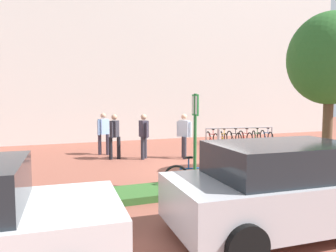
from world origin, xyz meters
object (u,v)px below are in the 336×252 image
object	(u,v)px
bollard_steel	(219,139)
person_suited_navy	(115,134)
person_shirt_white	(184,133)
car_silver_sedan	(290,188)
person_suited_dark	(144,133)
person_casual_tan	(103,131)
tree_sidewalk	(330,59)
bike_rack_cluster	(240,137)
parking_sign_post	(195,128)
bike_at_sign	(196,176)

from	to	relation	value
bollard_steel	person_suited_navy	xyz separation A→B (m)	(-5.05, -0.90, 0.53)
person_shirt_white	car_silver_sedan	distance (m)	7.00
bollard_steel	person_suited_dark	distance (m)	4.23
bollard_steel	person_casual_tan	xyz separation A→B (m)	(-5.27, 0.26, 0.53)
tree_sidewalk	bollard_steel	size ratio (longest dim) A/B	5.32
bike_rack_cluster	car_silver_sedan	distance (m)	11.22
person_shirt_white	person_casual_tan	bearing A→B (deg)	144.78
car_silver_sedan	person_suited_navy	bearing A→B (deg)	100.54
parking_sign_post	person_suited_dark	distance (m)	4.57
person_suited_navy	person_shirt_white	size ratio (longest dim) A/B	1.00
bike_at_sign	person_casual_tan	size ratio (longest dim) A/B	0.97
bike_rack_cluster	car_silver_sedan	xyz separation A→B (m)	(-5.54, -9.74, 0.41)
bollard_steel	parking_sign_post	bearing A→B (deg)	-125.10
person_casual_tan	car_silver_sedan	xyz separation A→B (m)	(1.64, -8.84, -0.23)
parking_sign_post	person_shirt_white	xyz separation A→B (m)	(1.55, 4.11, -0.60)
person_suited_dark	person_suited_navy	xyz separation A→B (m)	(-1.05, 0.36, 0.00)
person_suited_dark	person_shirt_white	distance (m)	1.55
bike_at_sign	person_shirt_white	distance (m)	4.36
person_shirt_white	car_silver_sedan	world-z (taller)	person_shirt_white
tree_sidewalk	bollard_steel	distance (m)	6.53
parking_sign_post	person_suited_navy	world-z (taller)	parking_sign_post
person_suited_dark	tree_sidewalk	bearing A→B (deg)	-46.82
bike_rack_cluster	person_casual_tan	xyz separation A→B (m)	(-7.19, -0.90, 0.64)
parking_sign_post	tree_sidewalk	bearing A→B (deg)	-0.18
tree_sidewalk	parking_sign_post	distance (m)	4.71
person_casual_tan	person_shirt_white	bearing A→B (deg)	-35.22
person_shirt_white	bollard_steel	bearing A→B (deg)	33.71
tree_sidewalk	person_suited_navy	size ratio (longest dim) A/B	2.79
bike_rack_cluster	car_silver_sedan	world-z (taller)	car_silver_sedan
bike_rack_cluster	person_shirt_white	xyz separation A→B (m)	(-4.44, -2.84, 0.64)
tree_sidewalk	person_casual_tan	distance (m)	8.56
person_suited_dark	person_suited_navy	size ratio (longest dim) A/B	1.00
person_casual_tan	car_silver_sedan	distance (m)	9.00
car_silver_sedan	bollard_steel	bearing A→B (deg)	67.12
person_casual_tan	bike_at_sign	bearing A→B (deg)	-78.20
person_suited_dark	person_shirt_white	bearing A→B (deg)	-15.83
bollard_steel	person_suited_navy	distance (m)	5.16
person_suited_dark	person_suited_navy	world-z (taller)	same
tree_sidewalk	person_casual_tan	size ratio (longest dim) A/B	2.79
bollard_steel	person_suited_navy	size ratio (longest dim) A/B	0.52
bollard_steel	person_shirt_white	xyz separation A→B (m)	(-2.52, -1.68, 0.53)
tree_sidewalk	person_shirt_white	size ratio (longest dim) A/B	2.79
person_shirt_white	person_suited_dark	bearing A→B (deg)	164.17
bike_rack_cluster	person_suited_dark	world-z (taller)	person_suited_dark
parking_sign_post	person_shirt_white	bearing A→B (deg)	69.32
person_shirt_white	bike_at_sign	bearing A→B (deg)	-110.27
person_shirt_white	person_casual_tan	world-z (taller)	same
bollard_steel	person_casual_tan	size ratio (longest dim) A/B	0.52
bike_at_sign	person_suited_dark	distance (m)	4.51
parking_sign_post	person_casual_tan	distance (m)	6.20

